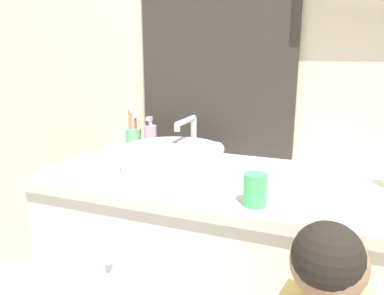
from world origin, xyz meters
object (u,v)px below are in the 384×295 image
at_px(toothbrush_holder, 134,137).
at_px(sink_basin, 174,158).
at_px(drinking_cup, 255,190).
at_px(soap_dispenser, 151,138).

bearing_deg(toothbrush_holder, sink_basin, -35.96).
relative_size(sink_basin, drinking_cup, 4.59).
relative_size(sink_basin, toothbrush_holder, 2.10).
bearing_deg(soap_dispenser, drinking_cup, -37.55).
height_order(toothbrush_holder, soap_dispenser, toothbrush_holder).
bearing_deg(drinking_cup, soap_dispenser, 142.45).
distance_m(toothbrush_holder, soap_dispenser, 0.08).
relative_size(toothbrush_holder, soap_dispenser, 1.30).
bearing_deg(soap_dispenser, toothbrush_holder, -179.64).
xyz_separation_m(toothbrush_holder, drinking_cup, (0.61, -0.41, -0.01)).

